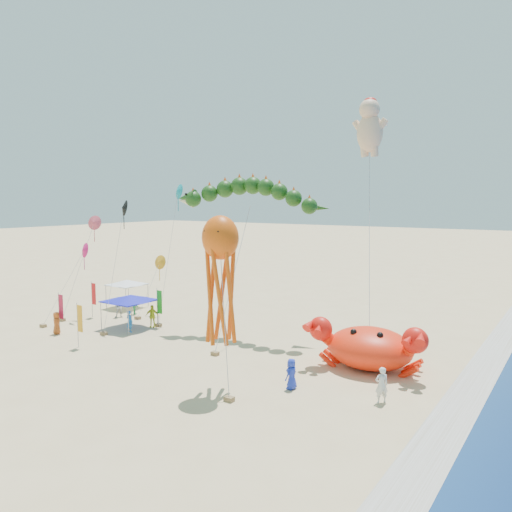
{
  "coord_description": "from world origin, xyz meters",
  "views": [
    {
      "loc": [
        16.86,
        -26.15,
        10.32
      ],
      "look_at": [
        -2.0,
        2.0,
        6.5
      ],
      "focal_mm": 35.0,
      "sensor_mm": 36.0,
      "label": 1
    }
  ],
  "objects_px": {
    "cherub_kite": "(370,126)",
    "canopy_blue": "(129,298)",
    "crab_inflatable": "(369,347)",
    "octopus_kite": "(220,270)",
    "dragon_kite": "(248,199)",
    "canopy_white": "(127,282)"
  },
  "relations": [
    {
      "from": "cherub_kite",
      "to": "canopy_white",
      "type": "xyz_separation_m",
      "value": [
        -22.54,
        -3.83,
        -13.33
      ]
    },
    {
      "from": "cherub_kite",
      "to": "canopy_blue",
      "type": "distance_m",
      "value": 22.99
    },
    {
      "from": "octopus_kite",
      "to": "canopy_blue",
      "type": "relative_size",
      "value": 2.54
    },
    {
      "from": "crab_inflatable",
      "to": "octopus_kite",
      "type": "xyz_separation_m",
      "value": [
        -5.55,
        -7.62,
        5.21
      ]
    },
    {
      "from": "crab_inflatable",
      "to": "canopy_blue",
      "type": "distance_m",
      "value": 19.77
    },
    {
      "from": "canopy_blue",
      "to": "crab_inflatable",
      "type": "bearing_deg",
      "value": 4.11
    },
    {
      "from": "canopy_white",
      "to": "octopus_kite",
      "type": "bearing_deg",
      "value": -29.35
    },
    {
      "from": "dragon_kite",
      "to": "canopy_blue",
      "type": "relative_size",
      "value": 3.13
    },
    {
      "from": "cherub_kite",
      "to": "canopy_blue",
      "type": "bearing_deg",
      "value": -151.2
    },
    {
      "from": "dragon_kite",
      "to": "cherub_kite",
      "type": "distance_m",
      "value": 10.52
    },
    {
      "from": "canopy_blue",
      "to": "canopy_white",
      "type": "bearing_deg",
      "value": 139.68
    },
    {
      "from": "cherub_kite",
      "to": "canopy_blue",
      "type": "relative_size",
      "value": 4.77
    },
    {
      "from": "dragon_kite",
      "to": "canopy_blue",
      "type": "xyz_separation_m",
      "value": [
        -8.82,
        -4.12,
        -7.94
      ]
    },
    {
      "from": "canopy_blue",
      "to": "octopus_kite",
      "type": "bearing_deg",
      "value": -23.68
    },
    {
      "from": "crab_inflatable",
      "to": "octopus_kite",
      "type": "distance_m",
      "value": 10.77
    },
    {
      "from": "octopus_kite",
      "to": "canopy_blue",
      "type": "distance_m",
      "value": 16.0
    },
    {
      "from": "canopy_white",
      "to": "cherub_kite",
      "type": "bearing_deg",
      "value": 9.65
    },
    {
      "from": "cherub_kite",
      "to": "canopy_blue",
      "type": "xyz_separation_m",
      "value": [
        -16.42,
        -9.03,
        -13.32
      ]
    },
    {
      "from": "cherub_kite",
      "to": "canopy_white",
      "type": "bearing_deg",
      "value": -170.35
    },
    {
      "from": "crab_inflatable",
      "to": "dragon_kite",
      "type": "relative_size",
      "value": 0.61
    },
    {
      "from": "cherub_kite",
      "to": "octopus_kite",
      "type": "relative_size",
      "value": 1.88
    },
    {
      "from": "crab_inflatable",
      "to": "cherub_kite",
      "type": "distance_m",
      "value": 16.6
    }
  ]
}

